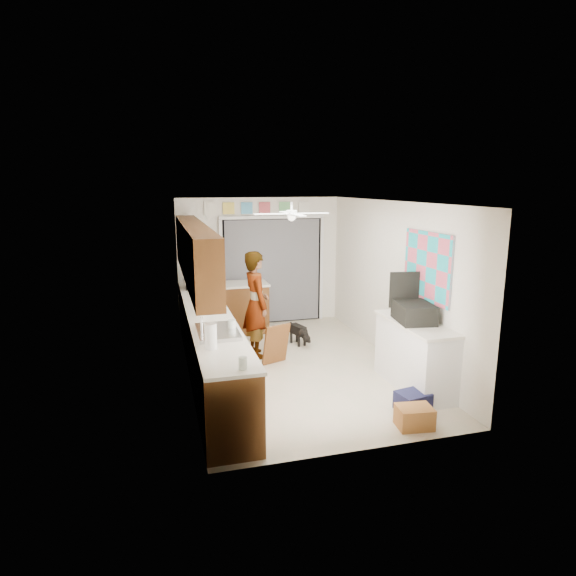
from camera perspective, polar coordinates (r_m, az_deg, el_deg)
floor at (r=7.52m, az=0.82°, el=-9.22°), size 5.00×5.00×0.00m
ceiling at (r=7.01m, az=0.88°, el=10.18°), size 5.00×5.00×0.00m
wall_back at (r=9.55m, az=-3.35°, el=3.15°), size 3.20×0.00×3.20m
wall_front at (r=4.89m, az=9.09°, el=-5.78°), size 3.20×0.00×3.20m
wall_left at (r=6.90m, az=-12.03°, el=-0.61°), size 0.00×5.00×5.00m
wall_right at (r=7.75m, az=12.28°, el=0.78°), size 0.00×5.00×5.00m
left_base_cabinets at (r=7.13m, az=-9.32°, el=-6.75°), size 0.60×4.80×0.90m
left_countertop at (r=7.00m, az=-9.37°, el=-3.10°), size 0.62×4.80×0.04m
upper_cabinets at (r=7.01m, az=-11.02°, el=4.21°), size 0.32×4.00×0.80m
sink_basin at (r=6.03m, az=-8.35°, el=-5.21°), size 0.50×0.76×0.06m
faucet at (r=5.99m, az=-10.19°, el=-4.46°), size 0.03×0.03×0.22m
peninsula_base at (r=9.14m, az=-5.70°, el=-2.43°), size 1.00×0.60×0.90m
peninsula_top at (r=9.03m, az=-5.76°, el=0.46°), size 1.04×0.64×0.04m
back_opening_recess at (r=9.61m, az=-1.84°, el=2.01°), size 2.00×0.06×2.10m
curtain_panel at (r=9.57m, az=-1.78°, el=1.97°), size 1.90×0.03×2.05m
door_trim_left at (r=9.39m, az=-7.85°, el=1.67°), size 0.06×0.04×2.10m
door_trim_right at (r=9.86m, az=3.98°, el=2.26°), size 0.06×0.04×2.10m
door_trim_head at (r=9.45m, az=-1.84°, el=8.38°), size 2.10×0.04×0.06m
header_frame_0 at (r=9.30m, az=-7.05°, el=9.35°), size 0.22×0.02×0.22m
header_frame_1 at (r=9.36m, az=-4.90°, el=9.41°), size 0.22×0.02×0.22m
header_frame_2 at (r=9.43m, az=-2.79°, el=9.46°), size 0.22×0.02×0.22m
header_frame_3 at (r=9.53m, az=-0.40°, el=9.50°), size 0.22×0.02×0.22m
header_frame_4 at (r=9.64m, az=1.93°, el=9.53°), size 0.22×0.02×0.22m
route66_sign at (r=9.26m, az=-9.22°, el=9.27°), size 0.22×0.02×0.26m
right_counter_base at (r=6.83m, az=14.77°, el=-7.86°), size 0.50×1.40×0.90m
right_counter_top at (r=6.69m, az=14.91°, el=-4.08°), size 0.54×1.44×0.04m
abstract_painting at (r=6.82m, az=16.15°, el=2.46°), size 0.03×1.15×0.95m
ceiling_fan at (r=7.21m, az=0.43°, el=8.80°), size 1.14×1.14×0.24m
microwave at (r=8.68m, az=-10.62°, el=0.95°), size 0.46×0.59×0.29m
soap_bottle at (r=6.96m, az=-10.06°, el=-1.76°), size 0.14×0.14×0.30m
jar_a at (r=6.10m, az=-6.66°, el=-4.43°), size 0.11×0.11×0.14m
jar_b at (r=4.86m, az=-5.38°, el=-8.86°), size 0.09×0.09×0.13m
paper_towel_roll at (r=5.46m, az=-9.15°, el=-5.66°), size 0.15×0.15×0.29m
suitcase at (r=6.66m, az=14.71°, el=-2.81°), size 0.53×0.66×0.26m
suitcase_rim at (r=6.69m, az=14.65°, el=-3.72°), size 0.52×0.64×0.02m
suitcase_lid at (r=6.85m, az=13.61°, el=-0.19°), size 0.42×0.09×0.50m
cardboard_box at (r=5.91m, az=14.75°, el=-14.58°), size 0.43×0.35×0.25m
navy_crate at (r=6.31m, az=14.58°, el=-12.86°), size 0.43×0.38×0.23m
cabinet_door_panel at (r=7.48m, az=-1.41°, el=-6.68°), size 0.47×0.31×0.64m
man at (r=7.73m, az=-3.80°, el=-1.94°), size 0.49×0.67×1.72m
dog at (r=8.44m, az=1.19°, el=-5.42°), size 0.34×0.53×0.39m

